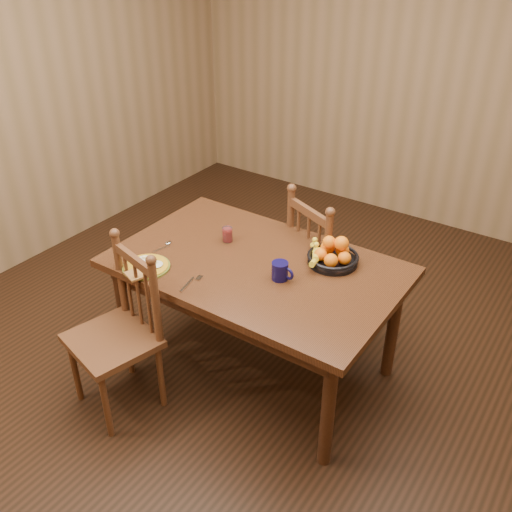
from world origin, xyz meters
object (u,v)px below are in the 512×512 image
Objects in this scene: breakfast_plate at (146,267)px; fruit_bowl at (332,255)px; dining_table at (256,276)px; coffee_mug at (281,271)px; chair_near at (119,334)px; chair_far at (325,267)px.

fruit_bowl is at bearing 37.86° from breakfast_plate.
dining_table is 5.30× the size of breakfast_plate.
coffee_mug is at bearing -116.09° from fruit_bowl.
breakfast_plate is at bearing 107.75° from chair_near.
chair_far is 3.10× the size of fruit_bowl.
dining_table is 0.24m from coffee_mug.
coffee_mug is at bearing -15.00° from dining_table.
coffee_mug is (0.67, 0.33, 0.04)m from breakfast_plate.
coffee_mug is 0.41× the size of fruit_bowl.
fruit_bowl is (0.34, 0.25, 0.14)m from dining_table.
dining_table is 0.62m from breakfast_plate.
breakfast_plate is 1.03m from fruit_bowl.
chair_far is at bearing 56.43° from breakfast_plate.
chair_far is 1.03× the size of chair_near.
coffee_mug is at bearing 57.07° from chair_near.
breakfast_plate is 0.93× the size of fruit_bowl.
chair_near is (-0.46, -0.65, -0.19)m from dining_table.
chair_far is at bearing 93.79° from coffee_mug.
chair_near reaches higher than fruit_bowl.
chair_far is 7.50× the size of coffee_mug.
breakfast_plate is 0.75m from coffee_mug.
chair_far is at bearing 74.57° from dining_table.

